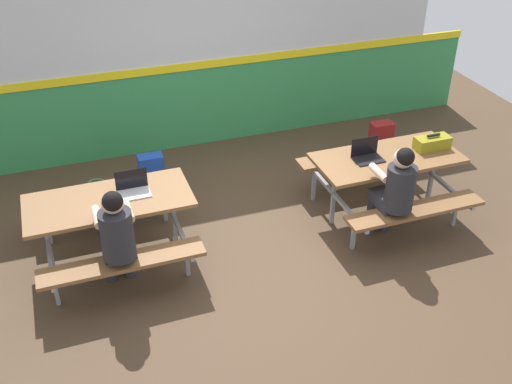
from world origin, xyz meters
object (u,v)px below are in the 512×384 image
object	(u,v)px
student_further	(395,188)
laptop_dark	(367,155)
picnic_table_left	(110,213)
tote_bag_bright	(99,201)
laptop_silver	(133,189)
backpack_dark	(380,138)
picnic_table_right	(386,170)
toolbox_grey	(432,143)
student_nearer	(117,234)
satchel_spare	(152,171)

from	to	relation	value
student_further	laptop_dark	xyz separation A→B (m)	(-0.02, 0.59, 0.08)
student_further	picnic_table_left	bearing A→B (deg)	166.02
student_further	tote_bag_bright	size ratio (longest dim) A/B	2.81
laptop_silver	backpack_dark	world-z (taller)	laptop_silver
student_further	backpack_dark	world-z (taller)	student_further
backpack_dark	tote_bag_bright	distance (m)	3.79
laptop_silver	tote_bag_bright	xyz separation A→B (m)	(-0.31, 0.84, -0.59)
picnic_table_right	laptop_dark	world-z (taller)	laptop_dark
student_further	backpack_dark	size ratio (longest dim) A/B	2.74
student_further	toolbox_grey	size ratio (longest dim) A/B	3.02
student_nearer	satchel_spare	size ratio (longest dim) A/B	2.74
tote_bag_bright	student_nearer	bearing A→B (deg)	-87.93
laptop_dark	tote_bag_bright	size ratio (longest dim) A/B	0.75
picnic_table_right	laptop_dark	size ratio (longest dim) A/B	5.06
picnic_table_left	toolbox_grey	world-z (taller)	toolbox_grey
picnic_table_left	laptop_silver	xyz separation A→B (m)	(0.26, 0.04, 0.22)
student_nearer	laptop_silver	world-z (taller)	student_nearer
student_nearer	satchel_spare	distance (m)	2.02
picnic_table_left	tote_bag_bright	xyz separation A→B (m)	(-0.05, 0.88, -0.38)
laptop_dark	satchel_spare	bearing A→B (deg)	147.04
student_nearer	student_further	size ratio (longest dim) A/B	1.00
picnic_table_right	laptop_silver	size ratio (longest dim) A/B	5.06
backpack_dark	picnic_table_right	bearing A→B (deg)	-118.16
laptop_dark	student_further	bearing A→B (deg)	-88.15
laptop_dark	student_nearer	bearing A→B (deg)	-170.76
student_nearer	student_further	xyz separation A→B (m)	(2.80, -0.14, 0.00)
toolbox_grey	backpack_dark	bearing A→B (deg)	83.88
laptop_silver	satchel_spare	size ratio (longest dim) A/B	0.73
student_nearer	backpack_dark	world-z (taller)	student_nearer
laptop_dark	satchel_spare	size ratio (longest dim) A/B	0.73
picnic_table_left	tote_bag_bright	bearing A→B (deg)	93.52
picnic_table_right	picnic_table_left	bearing A→B (deg)	177.38
student_further	laptop_silver	distance (m)	2.65
toolbox_grey	student_further	bearing A→B (deg)	-144.21
student_nearer	student_further	bearing A→B (deg)	-2.87
toolbox_grey	tote_bag_bright	size ratio (longest dim) A/B	0.93
tote_bag_bright	picnic_table_left	bearing A→B (deg)	-86.48
picnic_table_right	satchel_spare	distance (m)	2.81
picnic_table_right	tote_bag_bright	distance (m)	3.27
backpack_dark	satchel_spare	bearing A→B (deg)	177.66
picnic_table_left	laptop_silver	world-z (taller)	laptop_silver
picnic_table_left	toolbox_grey	size ratio (longest dim) A/B	4.08
picnic_table_right	student_nearer	size ratio (longest dim) A/B	1.35
picnic_table_left	student_nearer	distance (m)	0.57
picnic_table_right	toolbox_grey	distance (m)	0.61
tote_bag_bright	satchel_spare	bearing A→B (deg)	31.18
student_further	toolbox_grey	distance (m)	0.97
laptop_silver	backpack_dark	bearing A→B (deg)	18.00
laptop_dark	toolbox_grey	xyz separation A→B (m)	(0.80, -0.03, 0.02)
laptop_silver	tote_bag_bright	distance (m)	1.07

